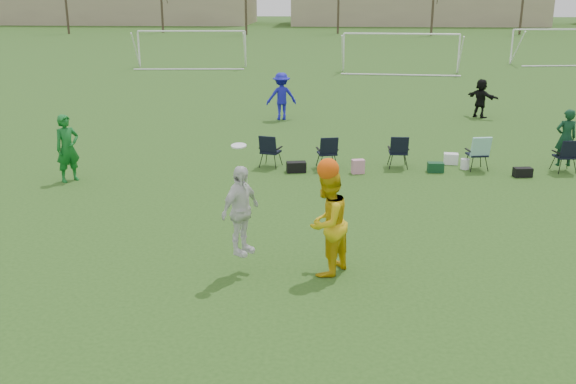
# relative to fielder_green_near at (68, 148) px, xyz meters

# --- Properties ---
(ground) EXTENTS (260.00, 260.00, 0.00)m
(ground) POSITION_rel_fielder_green_near_xyz_m (7.30, -6.09, -0.92)
(ground) COLOR #264D18
(ground) RESTS_ON ground
(fielder_green_near) EXTENTS (0.77, 0.79, 1.84)m
(fielder_green_near) POSITION_rel_fielder_green_near_xyz_m (0.00, 0.00, 0.00)
(fielder_green_near) COLOR #116522
(fielder_green_near) RESTS_ON ground
(fielder_blue) EXTENTS (1.36, 1.01, 1.89)m
(fielder_blue) POSITION_rel_fielder_green_near_xyz_m (5.03, 9.26, 0.02)
(fielder_blue) COLOR #1718B2
(fielder_blue) RESTS_ON ground
(fielder_black) EXTENTS (1.32, 1.42, 1.58)m
(fielder_black) POSITION_rel_fielder_green_near_xyz_m (13.15, 10.33, -0.13)
(fielder_black) COLOR black
(fielder_black) RESTS_ON ground
(center_contest) EXTENTS (2.53, 1.22, 2.44)m
(center_contest) POSITION_rel_fielder_green_near_xyz_m (6.62, -5.55, 0.16)
(center_contest) COLOR white
(center_contest) RESTS_ON ground
(sideline_setup) EXTENTS (9.18, 1.63, 1.80)m
(sideline_setup) POSITION_rel_fielder_green_near_xyz_m (10.08, 1.98, -0.38)
(sideline_setup) COLOR #0E361F
(sideline_setup) RESTS_ON ground
(goal_left) EXTENTS (7.39, 0.76, 2.46)m
(goal_left) POSITION_rel_fielder_green_near_xyz_m (-2.70, 27.91, 1.01)
(goal_left) COLOR white
(goal_left) RESTS_ON ground
(goal_mid) EXTENTS (7.40, 0.63, 2.46)m
(goal_mid) POSITION_rel_fielder_green_near_xyz_m (11.30, 25.91, 1.01)
(goal_mid) COLOR white
(goal_mid) RESTS_ON ground
(goal_right) EXTENTS (7.35, 1.14, 2.46)m
(goal_right) POSITION_rel_fielder_green_near_xyz_m (23.30, 31.91, 1.01)
(goal_right) COLOR white
(goal_right) RESTS_ON ground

